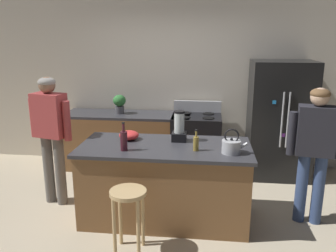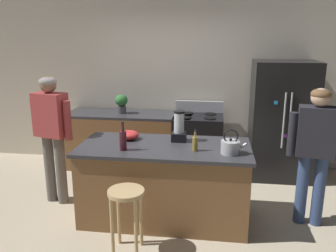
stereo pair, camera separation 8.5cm
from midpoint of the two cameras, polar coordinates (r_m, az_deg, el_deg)
ground_plane at (r=4.31m, az=-1.05°, el=-14.69°), size 14.00×14.00×0.00m
back_wall at (r=5.75m, az=1.48°, el=7.06°), size 8.00×0.10×2.70m
kitchen_island at (r=4.11m, az=-1.08°, el=-9.18°), size 1.94×0.91×0.90m
back_counter_run at (r=5.68m, az=-7.02°, el=-2.42°), size 2.00×0.64×0.90m
refrigerator at (r=5.47m, az=17.35°, el=0.94°), size 0.90×0.73×1.75m
stove_range at (r=5.51m, az=4.19°, el=-2.79°), size 0.76×0.65×1.08m
person_by_island_left at (r=4.56m, az=-19.14°, el=-0.42°), size 0.59×0.31×1.63m
person_by_sink_right at (r=4.16m, az=22.36°, el=-2.69°), size 0.60×0.28×1.58m
bar_stool at (r=3.50m, az=-7.21°, el=-12.63°), size 0.36×0.36×0.67m
potted_plant at (r=5.56m, az=-8.38°, el=3.79°), size 0.20×0.20×0.30m
blender_appliance at (r=4.08m, az=1.26°, el=-0.37°), size 0.17×0.17×0.36m
bottle_wine at (r=3.79m, az=-7.88°, el=-2.31°), size 0.08×0.08×0.32m
bottle_vinegar at (r=3.76m, az=3.96°, el=-2.80°), size 0.06×0.06×0.24m
mixing_bowl at (r=4.19m, az=-6.98°, el=-1.51°), size 0.24×0.24×0.11m
tea_kettle at (r=3.73m, az=9.69°, el=-3.26°), size 0.28×0.20×0.27m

